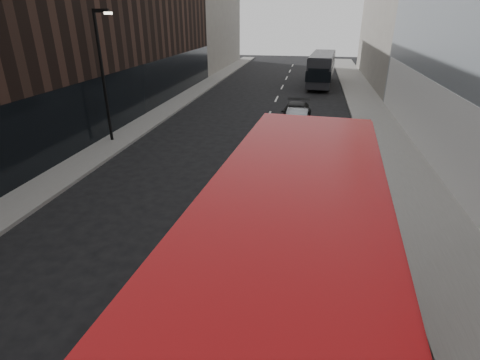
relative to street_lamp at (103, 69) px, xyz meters
The scene contains 9 objects.
sidewalk_right 17.69m from the street_lamp, 24.00° to the left, with size 3.00×80.00×0.15m, color slate.
sidewalk_left 8.12m from the street_lamp, 88.20° to the left, with size 2.00×80.00×0.15m, color slate.
building_left_mid 12.76m from the street_lamp, 105.29° to the left, with size 5.00×24.00×14.00m, color black.
building_left_far 34.24m from the street_lamp, 95.51° to the left, with size 5.00×20.00×13.00m, color slate.
street_lamp is the anchor object (origin of this frame).
grey_bus 25.07m from the street_lamp, 61.04° to the left, with size 3.09×10.09×3.22m.
car_a 11.28m from the street_lamp, 15.56° to the right, with size 1.53×3.80×1.30m, color black.
car_b 11.97m from the street_lamp, 24.44° to the left, with size 1.35×3.87×1.28m, color #9A9DA3.
car_c 12.42m from the street_lamp, 30.39° to the left, with size 1.90×4.67×1.36m, color black.
Camera 1 is at (2.98, -1.25, 6.89)m, focal length 28.00 mm.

